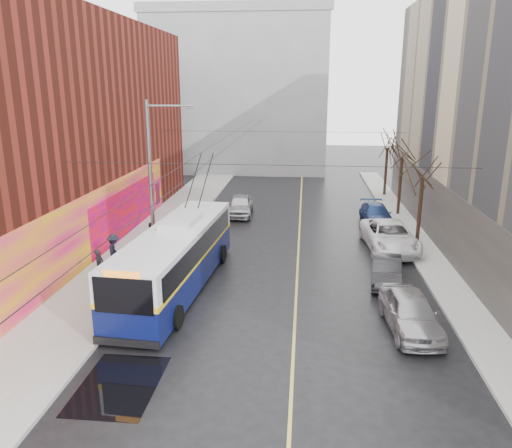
# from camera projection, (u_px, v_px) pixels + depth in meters

# --- Properties ---
(ground) EXTENTS (140.00, 140.00, 0.00)m
(ground) POSITION_uv_depth(u_px,v_px,m) (249.00, 375.00, 17.31)
(ground) COLOR black
(ground) RESTS_ON ground
(sidewalk_left) EXTENTS (4.00, 60.00, 0.15)m
(sidewalk_left) POSITION_uv_depth(u_px,v_px,m) (137.00, 254.00, 29.54)
(sidewalk_left) COLOR gray
(sidewalk_left) RESTS_ON ground
(sidewalk_right) EXTENTS (2.00, 60.00, 0.15)m
(sidewalk_right) POSITION_uv_depth(u_px,v_px,m) (432.00, 263.00, 27.95)
(sidewalk_right) COLOR gray
(sidewalk_right) RESTS_ON ground
(lane_line) EXTENTS (0.12, 50.00, 0.01)m
(lane_line) POSITION_uv_depth(u_px,v_px,m) (298.00, 249.00, 30.59)
(lane_line) COLOR #BFB74C
(lane_line) RESTS_ON ground
(building_left) EXTENTS (12.11, 36.00, 14.00)m
(building_left) POSITION_uv_depth(u_px,v_px,m) (13.00, 131.00, 30.35)
(building_left) COLOR #561A11
(building_left) RESTS_ON ground
(building_far) EXTENTS (20.50, 12.10, 18.00)m
(building_far) POSITION_uv_depth(u_px,v_px,m) (240.00, 91.00, 58.58)
(building_far) COLOR gray
(building_far) RESTS_ON ground
(streetlight_pole) EXTENTS (2.65, 0.60, 9.00)m
(streetlight_pole) POSITION_uv_depth(u_px,v_px,m) (154.00, 181.00, 26.17)
(streetlight_pole) COLOR slate
(streetlight_pole) RESTS_ON ground
(catenary_wires) EXTENTS (18.00, 60.00, 0.22)m
(catenary_wires) POSITION_uv_depth(u_px,v_px,m) (234.00, 145.00, 30.03)
(catenary_wires) COLOR black
(tree_near) EXTENTS (3.20, 3.20, 6.40)m
(tree_near) POSITION_uv_depth(u_px,v_px,m) (424.00, 165.00, 30.47)
(tree_near) COLOR black
(tree_near) RESTS_ON ground
(tree_mid) EXTENTS (3.20, 3.20, 6.68)m
(tree_mid) POSITION_uv_depth(u_px,v_px,m) (403.00, 147.00, 37.10)
(tree_mid) COLOR black
(tree_mid) RESTS_ON ground
(tree_far) EXTENTS (3.20, 3.20, 6.57)m
(tree_far) POSITION_uv_depth(u_px,v_px,m) (388.00, 139.00, 43.84)
(tree_far) COLOR black
(tree_far) RESTS_ON ground
(puddle) EXTENTS (2.57, 3.76, 0.01)m
(puddle) POSITION_uv_depth(u_px,v_px,m) (119.00, 385.00, 16.71)
(puddle) COLOR black
(puddle) RESTS_ON ground
(pigeons_flying) EXTENTS (1.90, 4.39, 0.63)m
(pigeons_flying) POSITION_uv_depth(u_px,v_px,m) (220.00, 127.00, 25.07)
(pigeons_flying) COLOR slate
(trolleybus) EXTENTS (3.55, 12.57, 5.89)m
(trolleybus) POSITION_uv_depth(u_px,v_px,m) (176.00, 257.00, 24.22)
(trolleybus) COLOR #090F44
(trolleybus) RESTS_ON ground
(parked_car_a) EXTENTS (2.23, 4.81, 1.60)m
(parked_car_a) POSITION_uv_depth(u_px,v_px,m) (410.00, 312.00, 20.27)
(parked_car_a) COLOR #ACABB0
(parked_car_a) RESTS_ON ground
(parked_car_b) EXTENTS (1.96, 4.20, 1.33)m
(parked_car_b) POSITION_uv_depth(u_px,v_px,m) (386.00, 270.00, 25.19)
(parked_car_b) COLOR #262628
(parked_car_b) RESTS_ON ground
(parked_car_c) EXTENTS (3.26, 6.25, 1.68)m
(parked_car_c) POSITION_uv_depth(u_px,v_px,m) (389.00, 236.00, 30.36)
(parked_car_c) COLOR white
(parked_car_c) RESTS_ON ground
(parked_car_d) EXTENTS (2.20, 4.87, 1.38)m
(parked_car_d) POSITION_uv_depth(u_px,v_px,m) (376.00, 214.00, 36.06)
(parked_car_d) COLOR navy
(parked_car_d) RESTS_ON ground
(following_car) EXTENTS (2.00, 4.65, 1.56)m
(following_car) POSITION_uv_depth(u_px,v_px,m) (240.00, 205.00, 38.39)
(following_car) COLOR #B0B1B5
(following_car) RESTS_ON ground
(pedestrian_a) EXTENTS (0.49, 0.68, 1.73)m
(pedestrian_a) POSITION_uv_depth(u_px,v_px,m) (100.00, 266.00, 24.78)
(pedestrian_a) COLOR black
(pedestrian_a) RESTS_ON sidewalk_left
(pedestrian_b) EXTENTS (0.70, 0.86, 1.64)m
(pedestrian_b) POSITION_uv_depth(u_px,v_px,m) (152.00, 235.00, 30.03)
(pedestrian_b) COLOR black
(pedestrian_b) RESTS_ON sidewalk_left
(pedestrian_c) EXTENTS (1.03, 1.37, 1.88)m
(pedestrian_c) POSITION_uv_depth(u_px,v_px,m) (114.00, 251.00, 26.82)
(pedestrian_c) COLOR black
(pedestrian_c) RESTS_ON sidewalk_left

